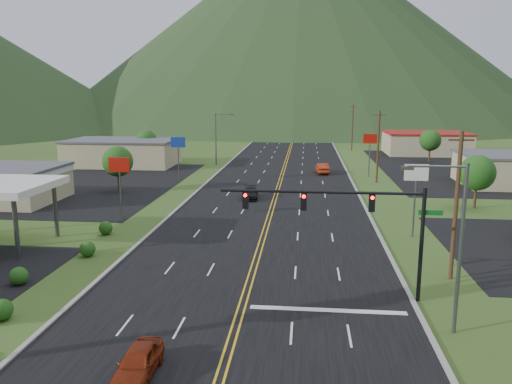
# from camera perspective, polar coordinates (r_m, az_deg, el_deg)

# --- Properties ---
(traffic_signal) EXTENTS (13.10, 0.43, 7.00)m
(traffic_signal) POSITION_cam_1_polar(r_m,az_deg,el_deg) (30.18, 11.13, -2.45)
(traffic_signal) COLOR black
(traffic_signal) RESTS_ON ground
(streetlight_east) EXTENTS (3.28, 0.25, 9.00)m
(streetlight_east) POSITION_cam_1_polar(r_m,az_deg,el_deg) (27.29, 21.79, -4.85)
(streetlight_east) COLOR #59595E
(streetlight_east) RESTS_ON ground
(streetlight_west) EXTENTS (3.28, 0.25, 9.00)m
(streetlight_west) POSITION_cam_1_polar(r_m,az_deg,el_deg) (86.86, -4.41, 6.49)
(streetlight_west) COLOR #59595E
(streetlight_west) RESTS_ON ground
(building_west_far) EXTENTS (18.40, 11.40, 4.50)m
(building_west_far) POSITION_cam_1_polar(r_m,az_deg,el_deg) (89.56, -14.98, 4.40)
(building_west_far) COLOR tan
(building_west_far) RESTS_ON ground
(building_east_far) EXTENTS (16.40, 12.40, 4.50)m
(building_east_far) POSITION_cam_1_polar(r_m,az_deg,el_deg) (108.47, 18.82, 5.32)
(building_east_far) COLOR tan
(building_east_far) RESTS_ON ground
(pole_sign_west_a) EXTENTS (2.00, 0.18, 6.40)m
(pole_sign_west_a) POSITION_cam_1_polar(r_m,az_deg,el_deg) (49.05, -15.33, 2.28)
(pole_sign_west_a) COLOR #59595E
(pole_sign_west_a) RESTS_ON ground
(pole_sign_west_b) EXTENTS (2.00, 0.18, 6.40)m
(pole_sign_west_b) POSITION_cam_1_polar(r_m,az_deg,el_deg) (69.85, -8.89, 5.12)
(pole_sign_west_b) COLOR #59595E
(pole_sign_west_b) RESTS_ON ground
(pole_sign_east_a) EXTENTS (2.00, 0.18, 6.40)m
(pole_sign_east_a) POSITION_cam_1_polar(r_m,az_deg,el_deg) (44.82, 17.81, 1.32)
(pole_sign_east_a) COLOR #59595E
(pole_sign_east_a) RESTS_ON ground
(pole_sign_east_b) EXTENTS (2.00, 0.18, 6.40)m
(pole_sign_east_b) POSITION_cam_1_polar(r_m,az_deg,el_deg) (76.14, 12.89, 5.47)
(pole_sign_east_b) COLOR #59595E
(pole_sign_east_b) RESTS_ON ground
(tree_west_a) EXTENTS (3.84, 3.84, 5.82)m
(tree_west_a) POSITION_cam_1_polar(r_m,az_deg,el_deg) (65.21, -15.53, 3.38)
(tree_west_a) COLOR #382314
(tree_west_a) RESTS_ON ground
(tree_west_b) EXTENTS (3.84, 3.84, 5.82)m
(tree_west_b) POSITION_cam_1_polar(r_m,az_deg,el_deg) (92.16, -12.40, 5.73)
(tree_west_b) COLOR #382314
(tree_west_b) RESTS_ON ground
(tree_east_a) EXTENTS (3.84, 3.84, 5.82)m
(tree_east_a) POSITION_cam_1_polar(r_m,az_deg,el_deg) (58.81, 23.95, 2.00)
(tree_east_a) COLOR #382314
(tree_east_a) RESTS_ON ground
(tree_east_b) EXTENTS (3.84, 3.84, 5.82)m
(tree_east_b) POSITION_cam_1_polar(r_m,az_deg,el_deg) (96.24, 19.29, 5.58)
(tree_east_b) COLOR #382314
(tree_east_b) RESTS_ON ground
(utility_pole_a) EXTENTS (1.60, 0.28, 10.00)m
(utility_pole_a) POSITION_cam_1_polar(r_m,az_deg,el_deg) (35.41, 21.90, -1.37)
(utility_pole_a) COLOR #382314
(utility_pole_a) RESTS_ON ground
(utility_pole_b) EXTENTS (1.60, 0.28, 10.00)m
(utility_pole_b) POSITION_cam_1_polar(r_m,az_deg,el_deg) (71.27, 13.78, 5.11)
(utility_pole_b) COLOR #382314
(utility_pole_b) RESTS_ON ground
(utility_pole_c) EXTENTS (1.60, 0.28, 10.00)m
(utility_pole_c) POSITION_cam_1_polar(r_m,az_deg,el_deg) (110.89, 10.96, 7.32)
(utility_pole_c) COLOR #382314
(utility_pole_c) RESTS_ON ground
(utility_pole_d) EXTENTS (1.60, 0.28, 10.00)m
(utility_pole_d) POSITION_cam_1_polar(r_m,az_deg,el_deg) (150.70, 9.62, 8.36)
(utility_pole_d) COLOR #382314
(utility_pole_d) RESTS_ON ground
(mountain_n) EXTENTS (220.00, 220.00, 85.00)m
(mountain_n) POSITION_cam_1_polar(r_m,az_deg,el_deg) (237.15, 5.10, 18.53)
(mountain_n) COLOR #183518
(mountain_n) RESTS_ON ground
(car_red_near) EXTENTS (1.60, 3.91, 1.33)m
(car_red_near) POSITION_cam_1_polar(r_m,az_deg,el_deg) (23.82, -13.33, -18.51)
(car_red_near) COLOR maroon
(car_red_near) RESTS_ON ground
(car_dark_mid) EXTENTS (2.11, 4.51, 1.27)m
(car_dark_mid) POSITION_cam_1_polar(r_m,az_deg,el_deg) (59.19, -0.67, -0.17)
(car_dark_mid) COLOR black
(car_dark_mid) RESTS_ON ground
(car_red_far) EXTENTS (2.11, 4.93, 1.58)m
(car_red_far) POSITION_cam_1_polar(r_m,az_deg,el_deg) (78.48, 7.58, 2.68)
(car_red_far) COLOR #A12B11
(car_red_far) RESTS_ON ground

